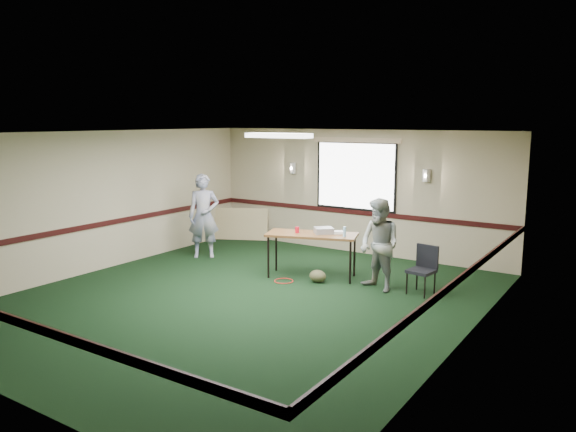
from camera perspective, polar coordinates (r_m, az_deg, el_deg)
The scene contains 13 objects.
ground at distance 9.33m, azimuth -4.44°, elevation -8.43°, with size 8.00×8.00×0.00m, color black.
room_shell at distance 10.70m, azimuth 2.43°, elevation 2.63°, with size 8.00×8.02×8.00m.
folding_table at distance 10.39m, azimuth 2.43°, elevation -2.12°, with size 1.78×1.16×0.83m.
projector at distance 10.39m, azimuth 3.65°, elevation -1.48°, with size 0.33×0.28×0.11m, color gray.
game_console at distance 10.39m, azimuth 5.08°, elevation -1.67°, with size 0.20×0.16×0.05m, color white.
red_cup at distance 10.42m, azimuth 0.94°, elevation -1.42°, with size 0.08×0.08×0.11m, color red.
water_bottle at distance 10.11m, azimuth 5.76°, elevation -1.61°, with size 0.06×0.06×0.19m, color #8AC1E2.
duffel_bag at distance 10.22m, azimuth 3.03°, elevation -6.12°, with size 0.32×0.24×0.23m, color #454027.
cable_coil at distance 10.28m, azimuth -0.43°, elevation -6.61°, with size 0.35×0.35×0.02m, color red.
folded_table at distance 13.78m, azimuth -5.17°, elevation -0.81°, with size 1.51×0.06×0.78m, color tan.
conference_chair at distance 9.76m, azimuth 13.63°, elevation -4.92°, with size 0.46×0.47×0.82m.
person_left at distance 12.03m, azimuth -8.56°, elevation 0.02°, with size 0.65×0.43×1.78m, color #46559A.
person_right at distance 9.71m, azimuth 9.28°, elevation -2.92°, with size 0.77×0.60×1.59m, color #6A84A5.
Camera 1 is at (5.45, -6.99, 2.91)m, focal length 35.00 mm.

